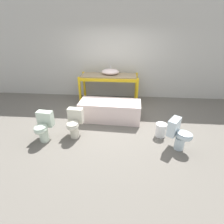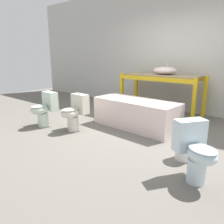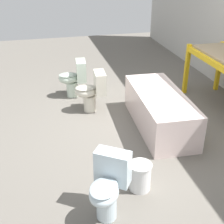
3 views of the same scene
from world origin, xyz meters
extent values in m
plane|color=#666059|center=(0.00, 0.00, 0.00)|extent=(12.00, 12.00, 0.00)
cube|color=yellow|center=(-1.13, 1.14, 0.48)|extent=(0.07, 0.07, 0.95)
cube|color=yellow|center=(-1.13, 1.82, 0.48)|extent=(0.07, 0.07, 0.95)
cube|color=yellow|center=(-0.20, 1.14, 0.87)|extent=(1.87, 0.06, 0.09)
cube|color=silver|center=(-0.05, 0.19, 0.28)|extent=(1.72, 0.76, 0.55)
cube|color=beige|center=(-0.05, 0.19, 0.44)|extent=(1.64, 0.68, 0.24)
cylinder|color=silver|center=(1.58, -1.02, 0.14)|extent=(0.21, 0.21, 0.28)
ellipsoid|color=silver|center=(1.63, -1.06, 0.36)|extent=(0.45, 0.43, 0.19)
ellipsoid|color=#9FAFB7|center=(1.63, -1.06, 0.43)|extent=(0.43, 0.41, 0.03)
cube|color=silver|center=(1.43, -0.92, 0.50)|extent=(0.34, 0.39, 0.37)
cylinder|color=silver|center=(-0.83, -0.76, 0.14)|extent=(0.21, 0.21, 0.28)
ellipsoid|color=silver|center=(-0.83, -0.82, 0.36)|extent=(0.31, 0.37, 0.19)
ellipsoid|color=#B3AF9F|center=(-0.83, -0.82, 0.43)|extent=(0.29, 0.35, 0.03)
cube|color=silver|center=(-0.81, -0.58, 0.50)|extent=(0.37, 0.19, 0.37)
cylinder|color=silver|center=(-1.49, -0.97, 0.14)|extent=(0.21, 0.21, 0.28)
ellipsoid|color=silver|center=(-1.50, -1.03, 0.36)|extent=(0.31, 0.38, 0.19)
ellipsoid|color=#A3B3A3|center=(-1.50, -1.03, 0.43)|extent=(0.30, 0.36, 0.03)
cube|color=silver|center=(-1.48, -0.79, 0.50)|extent=(0.37, 0.20, 0.37)
cylinder|color=white|center=(1.25, -0.55, 0.17)|extent=(0.24, 0.24, 0.34)
cylinder|color=white|center=(1.25, -0.55, 0.33)|extent=(0.26, 0.26, 0.02)
camera|label=1|loc=(0.35, -4.21, 2.48)|focal=28.00mm
camera|label=2|loc=(2.26, -3.31, 1.38)|focal=35.00mm
camera|label=3|loc=(3.89, -1.53, 2.45)|focal=50.00mm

